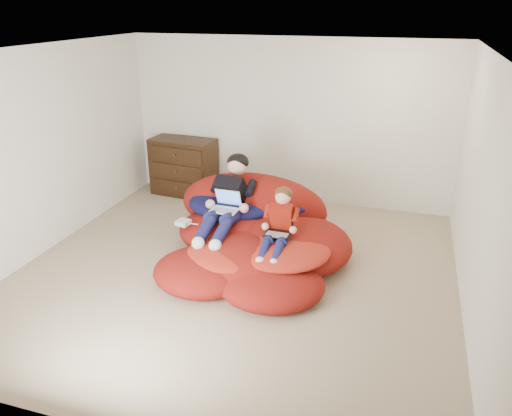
# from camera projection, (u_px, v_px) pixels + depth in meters

# --- Properties ---
(room_shell) EXTENTS (5.10, 5.10, 2.77)m
(room_shell) POSITION_uv_depth(u_px,v_px,m) (235.00, 256.00, 5.80)
(room_shell) COLOR tan
(room_shell) RESTS_ON ground
(dresser) EXTENTS (1.07, 0.63, 0.92)m
(dresser) POSITION_uv_depth(u_px,v_px,m) (184.00, 167.00, 8.12)
(dresser) COLOR black
(dresser) RESTS_ON ground
(beanbag_pile) EXTENTS (2.44, 2.41, 0.93)m
(beanbag_pile) POSITION_uv_depth(u_px,v_px,m) (255.00, 236.00, 6.18)
(beanbag_pile) COLOR maroon
(beanbag_pile) RESTS_ON ground
(cream_pillow) EXTENTS (0.44, 0.28, 0.28)m
(cream_pillow) POSITION_uv_depth(u_px,v_px,m) (225.00, 184.00, 6.90)
(cream_pillow) COLOR white
(cream_pillow) RESTS_ON beanbag_pile
(older_boy) EXTENTS (0.41, 1.32, 0.83)m
(older_boy) POSITION_uv_depth(u_px,v_px,m) (229.00, 196.00, 6.20)
(older_boy) COLOR black
(older_boy) RESTS_ON beanbag_pile
(younger_boy) EXTENTS (0.28, 0.84, 0.68)m
(younger_boy) POSITION_uv_depth(u_px,v_px,m) (279.00, 222.00, 5.69)
(younger_boy) COLOR #9A1B0D
(younger_boy) RESTS_ON beanbag_pile
(laptop_white) EXTENTS (0.34, 0.33, 0.23)m
(laptop_white) POSITION_uv_depth(u_px,v_px,m) (226.00, 204.00, 6.14)
(laptop_white) COLOR silver
(laptop_white) RESTS_ON older_boy
(laptop_black) EXTENTS (0.30, 0.30, 0.21)m
(laptop_black) POSITION_uv_depth(u_px,v_px,m) (279.00, 229.00, 5.71)
(laptop_black) COLOR black
(laptop_black) RESTS_ON younger_boy
(power_adapter) EXTENTS (0.18, 0.18, 0.06)m
(power_adapter) POSITION_uv_depth(u_px,v_px,m) (183.00, 222.00, 6.18)
(power_adapter) COLOR silver
(power_adapter) RESTS_ON beanbag_pile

